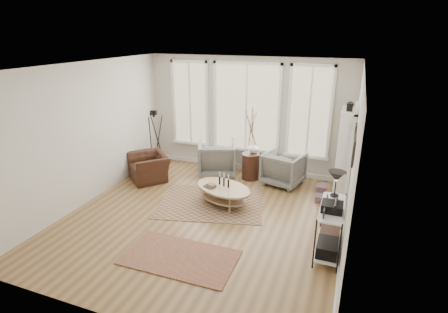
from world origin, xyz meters
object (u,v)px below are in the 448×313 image
at_px(bookcase, 345,151).
at_px(armchair_left, 217,158).
at_px(accent_chair, 149,167).
at_px(coffee_table, 223,191).
at_px(low_shelf, 330,224).
at_px(armchair_right, 284,168).
at_px(side_table, 251,145).

distance_m(bookcase, armchair_left, 3.06).
height_order(armchair_left, accent_chair, armchair_left).
distance_m(bookcase, coffee_table, 2.85).
distance_m(low_shelf, armchair_right, 2.74).
bearing_deg(bookcase, low_shelf, -91.28).
height_order(coffee_table, accent_chair, accent_chair).
xyz_separation_m(armchair_right, accent_chair, (-3.15, -0.86, -0.08)).
distance_m(armchair_left, armchair_right, 1.70).
xyz_separation_m(coffee_table, side_table, (0.15, 1.54, 0.56)).
distance_m(bookcase, side_table, 2.14).
bearing_deg(side_table, accent_chair, -158.64).
bearing_deg(bookcase, side_table, -178.98).
xyz_separation_m(armchair_left, armchair_right, (1.70, -0.00, -0.03)).
distance_m(low_shelf, side_table, 3.26).
height_order(bookcase, side_table, bookcase).
distance_m(coffee_table, accent_chair, 2.26).
xyz_separation_m(bookcase, low_shelf, (-0.06, -2.52, -0.44)).
height_order(bookcase, low_shelf, bookcase).
bearing_deg(side_table, low_shelf, -50.07).
bearing_deg(side_table, coffee_table, -95.51).
height_order(bookcase, armchair_right, bookcase).
height_order(bookcase, armchair_left, bookcase).
bearing_deg(bookcase, armchair_right, -176.40).
distance_m(bookcase, armchair_right, 1.43).
relative_size(coffee_table, side_table, 0.82).
bearing_deg(coffee_table, armchair_right, 56.91).
bearing_deg(accent_chair, coffee_table, 24.77).
height_order(low_shelf, armchair_right, low_shelf).
height_order(coffee_table, armchair_right, armchair_right).
height_order(side_table, accent_chair, side_table).
bearing_deg(low_shelf, accent_chair, 160.30).
bearing_deg(low_shelf, armchair_right, 117.19).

